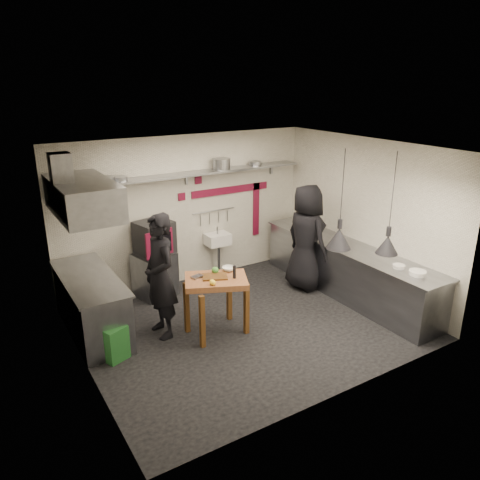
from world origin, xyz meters
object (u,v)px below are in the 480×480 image
prep_table (216,306)px  chef_right (306,238)px  oven_stand (155,274)px  combi_oven (154,237)px  green_bin (113,342)px  chef_left (160,276)px

prep_table → chef_right: 2.36m
oven_stand → combi_oven: 0.69m
oven_stand → chef_right: (2.52, -1.15, 0.59)m
oven_stand → prep_table: prep_table is taller
prep_table → combi_oven: bearing=122.7°
oven_stand → combi_oven: size_ratio=1.37×
oven_stand → green_bin: size_ratio=1.60×
prep_table → chef_right: size_ratio=0.47×
combi_oven → green_bin: bearing=-142.5°
combi_oven → chef_right: chef_right is taller
oven_stand → chef_left: (-0.42, -1.34, 0.56)m
oven_stand → prep_table: bearing=-93.8°
oven_stand → combi_oven: combi_oven is taller
combi_oven → prep_table: combi_oven is taller
prep_table → chef_left: (-0.72, 0.40, 0.50)m
green_bin → prep_table: (1.58, -0.14, 0.21)m
oven_stand → combi_oven: bearing=18.8°
chef_left → chef_right: bearing=91.7°
combi_oven → green_bin: 2.26m
green_bin → prep_table: bearing=-5.0°
prep_table → chef_right: bearing=39.5°
green_bin → prep_table: size_ratio=0.54×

